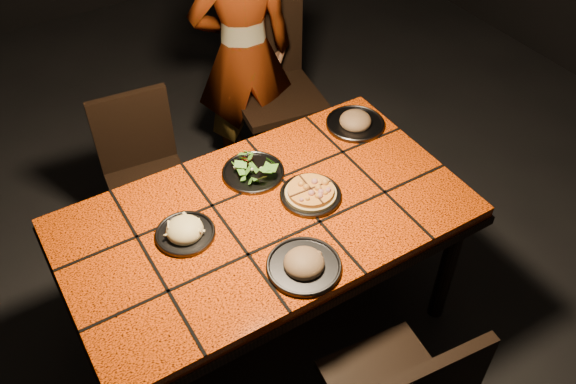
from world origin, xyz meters
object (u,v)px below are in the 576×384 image
dining_table (266,227)px  plate_pasta (185,232)px  chair_far_right (271,75)px  plate_pizza (311,194)px  chair_far_left (143,165)px  diner (243,54)px

dining_table → plate_pasta: 0.34m
chair_far_right → plate_pizza: (-0.43, -1.07, 0.18)m
dining_table → plate_pasta: bearing=169.2°
dining_table → chair_far_left: 0.88m
chair_far_left → diner: size_ratio=0.56×
chair_far_left → plate_pizza: chair_far_left is taller
chair_far_left → plate_pasta: bearing=-90.3°
diner → plate_pizza: 1.13m
dining_table → chair_far_left: size_ratio=1.91×
dining_table → chair_far_right: bearing=58.9°
diner → plate_pasta: bearing=68.0°
diner → plate_pasta: (-0.81, -1.03, 0.01)m
chair_far_left → plate_pizza: (0.43, -0.85, 0.28)m
dining_table → plate_pizza: 0.23m
chair_far_left → chair_far_right: chair_far_right is taller
plate_pizza → plate_pasta: size_ratio=1.09×
dining_table → diner: size_ratio=1.07×
chair_far_right → plate_pasta: (-0.96, -1.00, 0.18)m
dining_table → chair_far_left: bearing=105.3°
plate_pizza → chair_far_right: bearing=68.0°
plate_pizza → dining_table: bearing=176.6°
dining_table → plate_pizza: plate_pizza is taller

